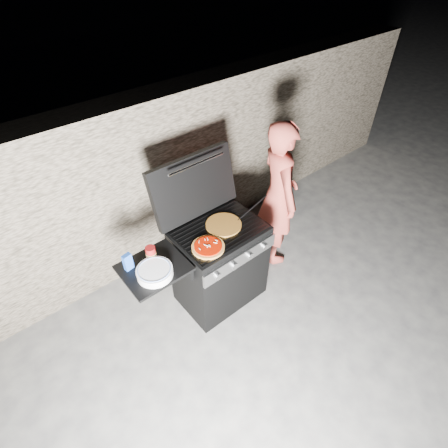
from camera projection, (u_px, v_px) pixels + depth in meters
ground at (220, 294)px, 3.67m from camera, size 50.00×50.00×0.00m
stone_wall at (157, 179)px, 3.68m from camera, size 8.00×0.35×1.80m
gas_grill at (199, 277)px, 3.24m from camera, size 1.34×0.79×0.91m
pizza_topped at (208, 247)px, 2.88m from camera, size 0.30×0.30×0.03m
pizza_plain at (224, 225)px, 3.10m from camera, size 0.37×0.37×0.02m
sauce_jar at (151, 253)px, 2.77m from camera, size 0.08×0.08×0.12m
blue_carton at (128, 262)px, 2.69m from camera, size 0.07×0.05×0.15m
plate_stack at (155, 272)px, 2.67m from camera, size 0.36×0.36×0.06m
person at (278, 196)px, 3.59m from camera, size 0.60×0.70×1.64m
tongs at (252, 209)px, 3.22m from camera, size 0.42×0.05×0.09m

